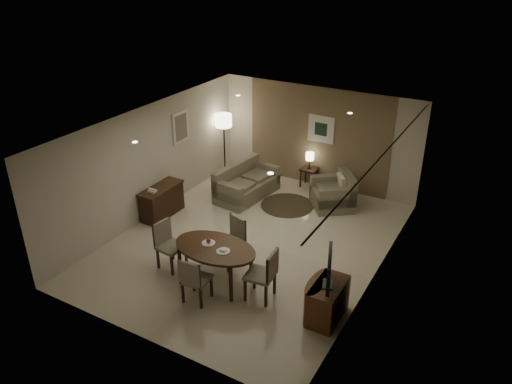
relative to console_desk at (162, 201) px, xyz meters
The scene contains 31 objects.
room_shell 2.70m from the console_desk, ahead, with size 5.50×7.00×2.70m.
taupe_accent 4.39m from the console_desk, 54.45° to the left, with size 3.96×0.03×2.70m, color #7C664D.
curtain_wall 5.26m from the console_desk, ahead, with size 0.08×6.70×2.58m, color beige, non-canonical shape.
curtain_rod 5.64m from the console_desk, ahead, with size 0.03×0.03×6.80m, color black.
art_back_frame 4.49m from the console_desk, 53.18° to the left, with size 0.72×0.03×0.72m, color silver.
art_back_canvas 4.48m from the console_desk, 53.06° to the left, with size 0.34×0.01×0.34m, color #192E21.
art_left_frame 1.92m from the console_desk, 100.85° to the left, with size 0.03×0.60×0.80m, color silver.
art_left_canvas 1.91m from the console_desk, 100.16° to the left, with size 0.01×0.46×0.64m, color gray.
downlight_nl 3.12m from the console_desk, 58.80° to the right, with size 0.10×0.10×0.01m, color white.
downlight_nr 4.87m from the console_desk, 24.83° to the right, with size 0.10×0.10×0.01m, color white.
downlight_fl 3.12m from the console_desk, 58.80° to the left, with size 0.10×0.10×0.01m, color white.
downlight_fr 4.87m from the console_desk, 24.83° to the left, with size 0.10×0.10×0.01m, color white.
console_desk is the anchor object (origin of this frame).
telephone 0.52m from the console_desk, 90.00° to the right, with size 0.20×0.14×0.09m, color white, non-canonical shape.
tv_cabinet 5.11m from the console_desk, 17.05° to the right, with size 0.48×0.90×0.70m, color brown, non-canonical shape.
flat_tv 5.14m from the console_desk, 17.12° to the right, with size 0.06×0.88×0.60m, color black, non-canonical shape.
dining_table 3.05m from the console_desk, 31.21° to the right, with size 1.67×1.05×0.78m, color #402714, non-canonical shape.
chair_near 3.44m from the console_desk, 40.28° to the right, with size 0.46×0.46×0.95m, color #78725C, non-canonical shape.
chair_far 2.69m from the console_desk, 20.50° to the right, with size 0.49×0.49×1.01m, color #78725C, non-canonical shape.
chair_left 2.26m from the console_desk, 45.94° to the right, with size 0.48×0.48×0.99m, color #78725C, non-canonical shape.
chair_right 3.93m from the console_desk, 23.89° to the right, with size 0.50×0.50×1.03m, color #78725C, non-canonical shape.
plate_a 2.90m from the console_desk, 32.21° to the right, with size 0.26×0.26×0.02m, color white.
plate_b 3.29m from the console_desk, 29.96° to the right, with size 0.26×0.26×0.02m, color white.
fruit_apple 2.91m from the console_desk, 32.21° to the right, with size 0.09×0.09×0.09m, color #A8133B.
napkin 3.29m from the console_desk, 29.96° to the right, with size 0.12×0.08×0.03m, color white.
round_rug 3.11m from the console_desk, 38.84° to the left, with size 1.34×1.34×0.01m, color #423825.
sofa 2.27m from the console_desk, 56.25° to the left, with size 0.89×1.78×0.84m, color #78725C, non-canonical shape.
armchair 4.19m from the console_desk, 35.64° to the left, with size 0.99×0.93×0.88m, color #78725C, non-canonical shape.
side_table 4.04m from the console_desk, 53.37° to the left, with size 0.41×0.41×0.53m, color black, non-canonical shape.
table_lamp 4.06m from the console_desk, 53.37° to the left, with size 0.22×0.22×0.50m, color #FFEAC1, non-canonical shape.
floor_lamp 2.81m from the console_desk, 89.67° to the left, with size 0.45×0.45×1.79m, color #FFE5B7, non-canonical shape.
Camera 1 is at (4.73, -8.13, 5.90)m, focal length 35.00 mm.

